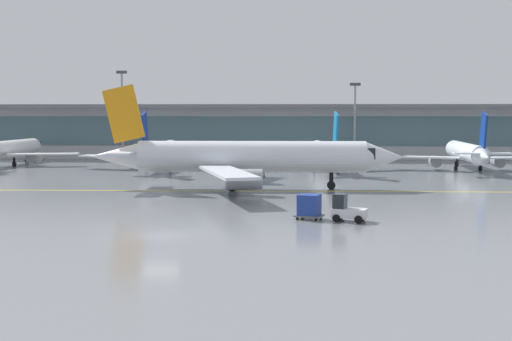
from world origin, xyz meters
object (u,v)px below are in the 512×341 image
object	(u,v)px
gate_airplane_1	(7,149)
gate_airplane_4	(467,152)
gate_airplane_2	(160,152)
baggage_tug	(347,210)
apron_light_mast_2	(355,118)
cargo_dolly_lead	(309,206)
taxiing_regional_jet	(248,158)
gate_airplane_3	(325,152)
apron_light_mast_1	(122,111)

from	to	relation	value
gate_airplane_1	gate_airplane_4	distance (m)	69.27
gate_airplane_2	baggage_tug	xyz separation A→B (m)	(23.57, -47.32, -1.63)
gate_airplane_1	apron_light_mast_2	world-z (taller)	apron_light_mast_2
cargo_dolly_lead	taxiing_regional_jet	bearing A→B (deg)	123.77
gate_airplane_2	apron_light_mast_2	xyz separation A→B (m)	(29.70, 17.65, 4.73)
gate_airplane_1	taxiing_regional_jet	world-z (taller)	taxiing_regional_jet
gate_airplane_4	baggage_tug	bearing A→B (deg)	158.69
baggage_tug	apron_light_mast_2	distance (m)	65.57
gate_airplane_2	cargo_dolly_lead	xyz separation A→B (m)	(20.73, -46.43, -1.47)
gate_airplane_1	gate_airplane_2	xyz separation A→B (m)	(24.93, -5.35, 0.00)
gate_airplane_3	baggage_tug	xyz separation A→B (m)	(-0.43, -47.19, -1.63)
gate_airplane_1	baggage_tug	size ratio (longest dim) A/B	8.75
gate_airplane_1	baggage_tug	xyz separation A→B (m)	(48.50, -52.67, -1.63)
gate_airplane_1	apron_light_mast_2	distance (m)	56.20
gate_airplane_4	gate_airplane_2	bearing A→B (deg)	92.68
apron_light_mast_2	taxiing_regional_jet	bearing A→B (deg)	-109.38
gate_airplane_3	taxiing_regional_jet	bearing A→B (deg)	154.28
baggage_tug	gate_airplane_1	bearing A→B (deg)	150.01
gate_airplane_3	cargo_dolly_lead	distance (m)	46.44
baggage_tug	apron_light_mast_1	world-z (taller)	apron_light_mast_1
gate_airplane_2	baggage_tug	bearing A→B (deg)	-153.43
gate_airplane_3	gate_airplane_4	distance (m)	20.19
taxiing_regional_jet	apron_light_mast_2	bearing A→B (deg)	69.57
taxiing_regional_jet	apron_light_mast_1	world-z (taller)	apron_light_mast_1
gate_airplane_1	gate_airplane_2	size ratio (longest dim) A/B	1.00
cargo_dolly_lead	apron_light_mast_2	size ratio (longest dim) A/B	0.19
gate_airplane_3	apron_light_mast_1	size ratio (longest dim) A/B	1.66
taxiing_regional_jet	baggage_tug	xyz separation A→B (m)	(9.02, -21.89, -2.50)
apron_light_mast_1	apron_light_mast_2	world-z (taller)	apron_light_mast_1
gate_airplane_2	gate_airplane_4	bearing A→B (deg)	-89.21
taxiing_regional_jet	apron_light_mast_1	distance (m)	50.58
gate_airplane_1	gate_airplane_4	world-z (taller)	same
taxiing_regional_jet	gate_airplane_3	bearing A→B (deg)	68.47
gate_airplane_1	apron_light_mast_2	bearing A→B (deg)	-73.09
cargo_dolly_lead	gate_airplane_3	bearing A→B (deg)	103.33
gate_airplane_1	gate_airplane_4	size ratio (longest dim) A/B	1.00
taxiing_regional_jet	baggage_tug	bearing A→B (deg)	-68.65
gate_airplane_1	cargo_dolly_lead	world-z (taller)	gate_airplane_1
gate_airplane_3	cargo_dolly_lead	xyz separation A→B (m)	(-3.27, -46.30, -1.47)
gate_airplane_4	apron_light_mast_1	bearing A→B (deg)	73.61
gate_airplane_1	gate_airplane_4	bearing A→B (deg)	-89.76
taxiing_regional_jet	apron_light_mast_2	size ratio (longest dim) A/B	2.59
gate_airplane_4	apron_light_mast_1	distance (m)	57.37
gate_airplane_1	baggage_tug	world-z (taller)	gate_airplane_1
gate_airplane_1	taxiing_regional_jet	bearing A→B (deg)	-123.72
gate_airplane_3	apron_light_mast_1	bearing A→B (deg)	56.00
gate_airplane_4	baggage_tug	distance (m)	52.13
taxiing_regional_jet	apron_light_mast_2	xyz separation A→B (m)	(15.16, 43.08, 3.86)
cargo_dolly_lead	apron_light_mast_2	xyz separation A→B (m)	(8.97, 64.08, 6.19)
gate_airplane_4	gate_airplane_3	bearing A→B (deg)	93.87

